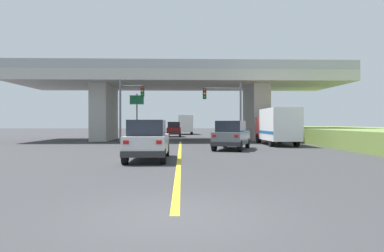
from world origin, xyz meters
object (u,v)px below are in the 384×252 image
highway_sign (137,106)px  suv_lead (148,140)px  sedan_oncoming (174,129)px  traffic_signal_nearside (227,104)px  box_truck (277,126)px  suv_crossing (232,135)px  traffic_signal_farside (128,103)px  semi_truck_distant (186,124)px

highway_sign → suv_lead: bearing=-80.7°
suv_lead → sedan_oncoming: 28.50m
traffic_signal_nearside → box_truck: bearing=-29.6°
suv_lead → suv_crossing: bearing=51.8°
sedan_oncoming → traffic_signal_farside: (-3.85, -14.66, 2.68)m
suv_lead → traffic_signal_farside: traffic_signal_farside is taller
suv_crossing → highway_sign: (-8.21, 11.74, 2.58)m
traffic_signal_farside → highway_sign: 4.52m
semi_truck_distant → suv_lead: bearing=-93.4°
sedan_oncoming → semi_truck_distant: size_ratio=0.68×
box_truck → traffic_signal_nearside: bearing=150.4°
box_truck → sedan_oncoming: size_ratio=1.51×
traffic_signal_nearside → highway_sign: (-8.85, 4.94, -0.00)m
suv_lead → traffic_signal_nearside: (5.85, 13.41, 2.58)m
traffic_signal_nearside → highway_sign: size_ratio=1.12×
suv_crossing → highway_sign: highway_sign is taller
box_truck → semi_truck_distant: (-7.46, 27.43, 0.01)m
suv_lead → suv_crossing: same height
box_truck → sedan_oncoming: bearing=117.8°
highway_sign → semi_truck_distant: highway_sign is taller
box_truck → highway_sign: size_ratio=1.34×
box_truck → highway_sign: 14.78m
suv_crossing → traffic_signal_farside: 11.41m
box_truck → traffic_signal_nearside: traffic_signal_nearside is taller
traffic_signal_farside → semi_truck_distant: bearing=77.4°
box_truck → traffic_signal_farside: traffic_signal_farside is taller
traffic_signal_nearside → semi_truck_distant: traffic_signal_nearside is taller
suv_crossing → traffic_signal_nearside: (0.64, 6.80, 2.59)m
box_truck → highway_sign: highway_sign is taller
semi_truck_distant → highway_sign: bearing=-104.7°
traffic_signal_farside → semi_truck_distant: size_ratio=0.91×
suv_lead → highway_sign: size_ratio=0.98×
suv_crossing → traffic_signal_nearside: size_ratio=0.93×
box_truck → suv_crossing: bearing=-134.9°
traffic_signal_nearside → highway_sign: traffic_signal_nearside is taller
box_truck → traffic_signal_nearside: (-3.92, 2.22, 1.99)m
suv_lead → highway_sign: (-3.00, 18.35, 2.58)m
sedan_oncoming → suv_lead: bearing=-91.3°
traffic_signal_nearside → traffic_signal_farside: (-9.06, 0.42, 0.09)m
suv_lead → sedan_oncoming: same height
traffic_signal_farside → highway_sign: size_ratio=1.18×
suv_lead → traffic_signal_farside: 14.45m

